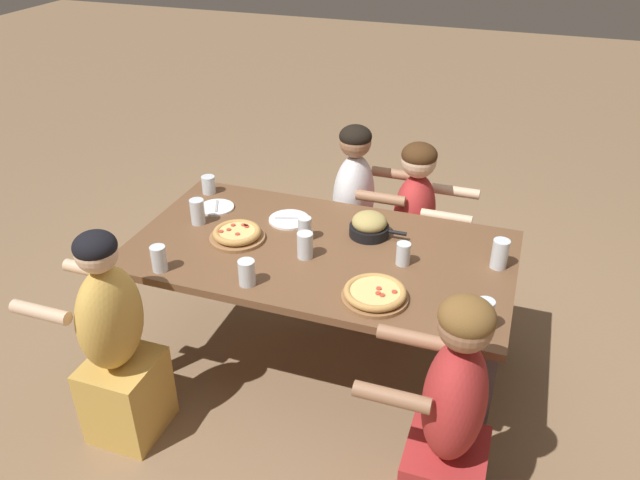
{
  "coord_description": "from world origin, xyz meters",
  "views": [
    {
      "loc": [
        0.87,
        -2.51,
        2.4
      ],
      "look_at": [
        0.0,
        0.0,
        0.82
      ],
      "focal_mm": 35.0,
      "sensor_mm": 36.0,
      "label": 1
    }
  ],
  "objects_px": {
    "drinking_glass_a": "(500,255)",
    "drinking_glass_b": "(403,255)",
    "drinking_glass_f": "(198,213)",
    "diner_far_midright": "(413,235)",
    "diner_near_left": "(116,348)",
    "pizza_board_second": "(375,294)",
    "drinking_glass_d": "(459,319)",
    "drinking_glass_h": "(159,260)",
    "drinking_glass_j": "(247,274)",
    "diner_near_right": "(449,429)",
    "drinking_glass_e": "(305,247)",
    "empty_plate_a": "(289,220)",
    "pizza_board_main": "(237,234)",
    "drinking_glass_c": "(484,315)",
    "empty_plate_b": "(217,207)",
    "drinking_glass_i": "(305,229)",
    "drinking_glass_g": "(209,185)",
    "skillet_bowl": "(369,225)",
    "diner_far_center": "(354,222)"
  },
  "relations": [
    {
      "from": "drinking_glass_g",
      "to": "skillet_bowl",
      "type": "bearing_deg",
      "value": -9.44
    },
    {
      "from": "skillet_bowl",
      "to": "drinking_glass_e",
      "type": "xyz_separation_m",
      "value": [
        -0.24,
        -0.31,
        0.0
      ]
    },
    {
      "from": "drinking_glass_j",
      "to": "diner_far_midright",
      "type": "xyz_separation_m",
      "value": [
        0.55,
        1.13,
        -0.32
      ]
    },
    {
      "from": "drinking_glass_i",
      "to": "diner_far_midright",
      "type": "bearing_deg",
      "value": 56.52
    },
    {
      "from": "drinking_glass_c",
      "to": "drinking_glass_f",
      "type": "relative_size",
      "value": 1.04
    },
    {
      "from": "diner_far_center",
      "to": "diner_far_midright",
      "type": "bearing_deg",
      "value": 90.0
    },
    {
      "from": "drinking_glass_f",
      "to": "drinking_glass_h",
      "type": "distance_m",
      "value": 0.47
    },
    {
      "from": "empty_plate_b",
      "to": "diner_near_right",
      "type": "height_order",
      "value": "diner_near_right"
    },
    {
      "from": "drinking_glass_a",
      "to": "drinking_glass_e",
      "type": "xyz_separation_m",
      "value": [
        -0.9,
        -0.22,
        -0.01
      ]
    },
    {
      "from": "diner_far_center",
      "to": "diner_far_midright",
      "type": "relative_size",
      "value": 1.05
    },
    {
      "from": "drinking_glass_a",
      "to": "drinking_glass_b",
      "type": "distance_m",
      "value": 0.45
    },
    {
      "from": "drinking_glass_h",
      "to": "drinking_glass_b",
      "type": "bearing_deg",
      "value": 21.67
    },
    {
      "from": "drinking_glass_a",
      "to": "drinking_glass_f",
      "type": "distance_m",
      "value": 1.56
    },
    {
      "from": "drinking_glass_b",
      "to": "drinking_glass_d",
      "type": "xyz_separation_m",
      "value": [
        0.33,
        -0.41,
        0.01
      ]
    },
    {
      "from": "drinking_glass_h",
      "to": "pizza_board_main",
      "type": "bearing_deg",
      "value": 59.68
    },
    {
      "from": "drinking_glass_b",
      "to": "drinking_glass_g",
      "type": "xyz_separation_m",
      "value": [
        -1.24,
        0.38,
        -0.0
      ]
    },
    {
      "from": "drinking_glass_f",
      "to": "drinking_glass_h",
      "type": "relative_size",
      "value": 1.09
    },
    {
      "from": "pizza_board_second",
      "to": "pizza_board_main",
      "type": "bearing_deg",
      "value": 161.3
    },
    {
      "from": "drinking_glass_a",
      "to": "drinking_glass_f",
      "type": "height_order",
      "value": "drinking_glass_a"
    },
    {
      "from": "drinking_glass_j",
      "to": "diner_near_right",
      "type": "bearing_deg",
      "value": -18.55
    },
    {
      "from": "drinking_glass_h",
      "to": "diner_near_right",
      "type": "distance_m",
      "value": 1.5
    },
    {
      "from": "pizza_board_second",
      "to": "drinking_glass_b",
      "type": "distance_m",
      "value": 0.32
    },
    {
      "from": "empty_plate_a",
      "to": "drinking_glass_b",
      "type": "xyz_separation_m",
      "value": [
        0.67,
        -0.22,
        0.04
      ]
    },
    {
      "from": "drinking_glass_i",
      "to": "drinking_glass_h",
      "type": "bearing_deg",
      "value": -137.79
    },
    {
      "from": "drinking_glass_e",
      "to": "diner_near_right",
      "type": "height_order",
      "value": "diner_near_right"
    },
    {
      "from": "diner_near_right",
      "to": "skillet_bowl",
      "type": "bearing_deg",
      "value": 32.0
    },
    {
      "from": "pizza_board_main",
      "to": "drinking_glass_b",
      "type": "xyz_separation_m",
      "value": [
        0.85,
        0.05,
        0.02
      ]
    },
    {
      "from": "drinking_glass_j",
      "to": "drinking_glass_g",
      "type": "bearing_deg",
      "value": 128.0
    },
    {
      "from": "empty_plate_a",
      "to": "drinking_glass_b",
      "type": "distance_m",
      "value": 0.71
    },
    {
      "from": "drinking_glass_g",
      "to": "drinking_glass_j",
      "type": "height_order",
      "value": "drinking_glass_j"
    },
    {
      "from": "skillet_bowl",
      "to": "diner_far_midright",
      "type": "height_order",
      "value": "diner_far_midright"
    },
    {
      "from": "empty_plate_b",
      "to": "drinking_glass_i",
      "type": "distance_m",
      "value": 0.6
    },
    {
      "from": "drinking_glass_a",
      "to": "drinking_glass_j",
      "type": "bearing_deg",
      "value": -153.91
    },
    {
      "from": "drinking_glass_b",
      "to": "drinking_glass_e",
      "type": "relative_size",
      "value": 0.85
    },
    {
      "from": "drinking_glass_d",
      "to": "drinking_glass_f",
      "type": "height_order",
      "value": "drinking_glass_f"
    },
    {
      "from": "pizza_board_second",
      "to": "diner_near_left",
      "type": "height_order",
      "value": "diner_near_left"
    },
    {
      "from": "drinking_glass_d",
      "to": "drinking_glass_h",
      "type": "distance_m",
      "value": 1.4
    },
    {
      "from": "diner_far_center",
      "to": "diner_near_left",
      "type": "xyz_separation_m",
      "value": [
        -0.7,
        -1.47,
        -0.02
      ]
    },
    {
      "from": "empty_plate_b",
      "to": "drinking_glass_j",
      "type": "xyz_separation_m",
      "value": [
        0.48,
        -0.62,
        0.05
      ]
    },
    {
      "from": "empty_plate_b",
      "to": "diner_far_midright",
      "type": "relative_size",
      "value": 0.18
    },
    {
      "from": "drinking_glass_b",
      "to": "diner_far_midright",
      "type": "distance_m",
      "value": 0.81
    },
    {
      "from": "drinking_glass_b",
      "to": "pizza_board_main",
      "type": "bearing_deg",
      "value": -176.72
    },
    {
      "from": "pizza_board_second",
      "to": "drinking_glass_j",
      "type": "distance_m",
      "value": 0.59
    },
    {
      "from": "diner_far_midright",
      "to": "diner_near_left",
      "type": "xyz_separation_m",
      "value": [
        -1.07,
        -1.47,
        0.0
      ]
    },
    {
      "from": "pizza_board_main",
      "to": "drinking_glass_d",
      "type": "xyz_separation_m",
      "value": [
        1.18,
        -0.37,
        0.03
      ]
    },
    {
      "from": "drinking_glass_e",
      "to": "drinking_glass_f",
      "type": "relative_size",
      "value": 0.95
    },
    {
      "from": "drinking_glass_b",
      "to": "drinking_glass_i",
      "type": "bearing_deg",
      "value": 172.52
    },
    {
      "from": "diner_near_left",
      "to": "drinking_glass_f",
      "type": "bearing_deg",
      "value": -2.58
    },
    {
      "from": "drinking_glass_c",
      "to": "drinking_glass_j",
      "type": "xyz_separation_m",
      "value": [
        -1.05,
        -0.02,
        -0.02
      ]
    },
    {
      "from": "drinking_glass_e",
      "to": "drinking_glass_j",
      "type": "relative_size",
      "value": 1.07
    }
  ]
}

